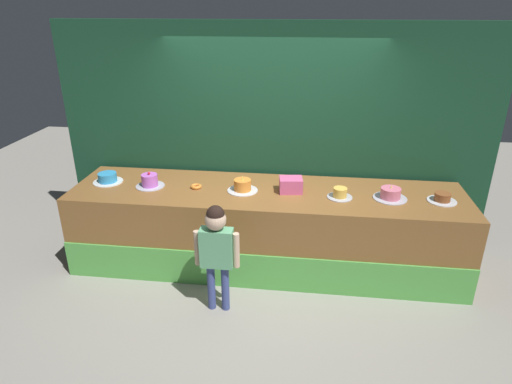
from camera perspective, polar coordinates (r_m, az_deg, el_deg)
The scene contains 12 objects.
ground_plane at distance 4.89m, azimuth 0.63°, elevation -12.34°, with size 12.00×12.00×0.00m, color gray.
stage_platform at distance 5.08m, azimuth 1.33°, elevation -4.69°, with size 4.37×1.07×0.93m.
curtain_backdrop at distance 5.33m, azimuth 2.12°, elevation 6.88°, with size 5.14×0.08×2.68m, color #19472D.
child_figure at distance 4.22m, azimuth -5.12°, elevation -6.78°, with size 0.44×0.20×1.14m.
pink_box at distance 4.85m, azimuth 4.53°, elevation 0.93°, with size 0.25×0.20×0.16m, color #E35E98.
donut at distance 4.99m, azimuth -7.75°, elevation 0.72°, with size 0.13×0.13×0.04m, color orange.
cake_far_left at distance 5.38m, azimuth -18.65°, elevation 1.71°, with size 0.34×0.34×0.11m.
cake_left at distance 5.12m, azimuth -13.59°, elevation 1.37°, with size 0.32×0.32×0.17m.
cake_center_left at distance 4.86m, azimuth -1.76°, elevation 0.79°, with size 0.34×0.34×0.18m.
cake_center_right at distance 4.78m, azimuth 10.81°, elevation -0.20°, with size 0.27×0.27×0.11m.
cake_right at distance 4.88m, azimuth 17.00°, elevation -0.26°, with size 0.36×0.36×0.16m.
cake_far_right at distance 5.01m, azimuth 22.96°, elevation -0.73°, with size 0.30×0.30×0.09m.
Camera 1 is at (0.44, -3.94, 2.86)m, focal length 30.91 mm.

